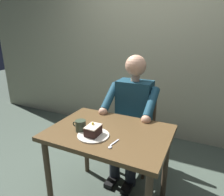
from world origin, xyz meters
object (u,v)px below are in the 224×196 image
Objects in this scene: dining_table at (109,141)px; coffee_cup at (81,126)px; chair at (136,124)px; dessert_spoon at (112,145)px; cake_slice at (93,130)px; seated_person at (132,115)px.

coffee_cup reaches higher than dining_table.
chair is 6.37× the size of dessert_spoon.
cake_slice reaches higher than coffee_cup.
cake_slice reaches higher than dessert_spoon.
chair is 0.88m from coffee_cup.
chair reaches higher than dining_table.
seated_person is (0.00, 0.17, 0.17)m from chair.
cake_slice is at bearing -18.42° from dessert_spoon.
seated_person is at bearing -90.00° from dining_table.
coffee_cup is (0.21, 0.11, 0.15)m from dining_table.
chair is (0.00, -0.70, -0.14)m from dining_table.
dessert_spoon is (-0.33, 0.09, -0.05)m from coffee_cup.
dining_table is 0.71m from chair.
dining_table is 0.27m from coffee_cup.
dining_table is at bearing -152.58° from coffee_cup.
dessert_spoon is at bearing 161.58° from cake_slice.
chair reaches higher than coffee_cup.
cake_slice is 1.08× the size of coffee_cup.
dessert_spoon is (-0.12, 0.19, 0.10)m from dining_table.
dessert_spoon is (-0.12, 0.72, 0.06)m from seated_person.
seated_person is 9.05× the size of dessert_spoon.
seated_person reaches higher than dessert_spoon.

